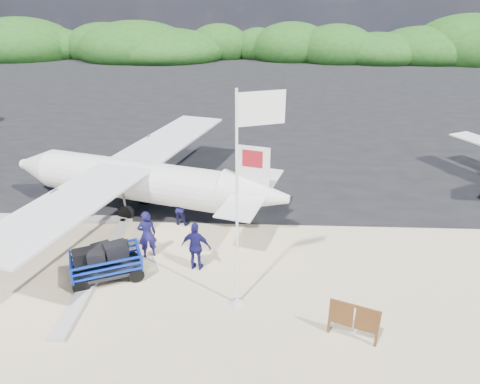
{
  "coord_description": "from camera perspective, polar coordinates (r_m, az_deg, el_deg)",
  "views": [
    {
      "loc": [
        1.05,
        -10.84,
        8.9
      ],
      "look_at": [
        0.37,
        4.67,
        1.66
      ],
      "focal_mm": 32.0,
      "sensor_mm": 36.0,
      "label": 1
    }
  ],
  "objects": [
    {
      "name": "signboard",
      "position": [
        13.2,
        14.58,
        -18.4
      ],
      "size": [
        1.43,
        0.68,
        1.22
      ],
      "primitive_type": null,
      "rotation": [
        0.0,
        0.0,
        -0.38
      ],
      "color": "brown",
      "rests_on": "ground"
    },
    {
      "name": "asphalt_apron",
      "position": [
        41.81,
        1.04,
        12.7
      ],
      "size": [
        90.0,
        50.0,
        0.04
      ],
      "primitive_type": null,
      "color": "#B2B2B2",
      "rests_on": "ground"
    },
    {
      "name": "crew_c",
      "position": [
        15.03,
        -5.88,
        -7.26
      ],
      "size": [
        1.13,
        0.64,
        1.82
      ],
      "primitive_type": "imported",
      "rotation": [
        0.0,
        0.0,
        2.95
      ],
      "color": "#181552",
      "rests_on": "ground"
    },
    {
      "name": "vegetation_band",
      "position": [
        66.45,
        1.66,
        17.29
      ],
      "size": [
        124.0,
        8.0,
        4.4
      ],
      "primitive_type": null,
      "color": "#B2B2B2",
      "rests_on": "ground"
    },
    {
      "name": "flagpole",
      "position": [
        13.97,
        -0.37,
        -14.58
      ],
      "size": [
        1.46,
        0.99,
        6.74
      ],
      "primitive_type": null,
      "rotation": [
        0.0,
        0.0,
        0.35
      ],
      "color": "white",
      "rests_on": "ground"
    },
    {
      "name": "crew_b",
      "position": [
        18.04,
        -8.04,
        -1.95
      ],
      "size": [
        0.89,
        0.77,
        1.6
      ],
      "primitive_type": "imported",
      "rotation": [
        0.0,
        0.0,
        2.91
      ],
      "color": "#181552",
      "rests_on": "ground"
    },
    {
      "name": "crew_a",
      "position": [
        16.0,
        -12.29,
        -5.52
      ],
      "size": [
        0.8,
        0.67,
        1.86
      ],
      "primitive_type": "imported",
      "rotation": [
        0.0,
        0.0,
        3.54
      ],
      "color": "#181552",
      "rests_on": "ground"
    },
    {
      "name": "ground",
      "position": [
        14.06,
        -2.41,
        -14.27
      ],
      "size": [
        160.0,
        160.0,
        0.0
      ],
      "primitive_type": "plane",
      "color": "beige"
    },
    {
      "name": "baggage_cart",
      "position": [
        15.63,
        -17.07,
        -10.98
      ],
      "size": [
        2.84,
        2.28,
        1.24
      ],
      "primitive_type": null,
      "rotation": [
        0.0,
        0.0,
        0.41
      ],
      "color": "#0B28A5",
      "rests_on": "ground"
    },
    {
      "name": "aircraft_small",
      "position": [
        47.95,
        -12.99,
        13.69
      ],
      "size": [
        10.04,
        10.04,
        2.7
      ],
      "primitive_type": null,
      "rotation": [
        0.0,
        0.0,
        3.6
      ],
      "color": "#B2B2B2",
      "rests_on": "ground"
    }
  ]
}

